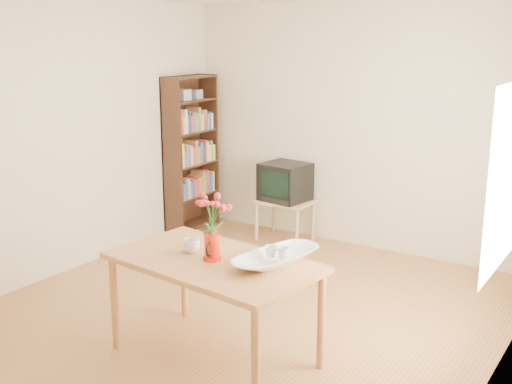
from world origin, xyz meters
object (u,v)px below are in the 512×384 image
Objects in this scene: table at (214,270)px; bowl at (276,233)px; pitcher at (212,248)px; mug at (192,246)px; television at (286,181)px.

bowl reaches higher than table.
bowl is at bearing 5.75° from pitcher.
mug is at bearing -167.94° from bowl.
bowl is 0.88× the size of television.
table is at bearing 36.57° from pitcher.
mug is at bearing -66.93° from television.
table is at bearing 165.67° from mug.
table is at bearing -62.68° from television.
mug is 0.23× the size of television.
television is (-0.96, 2.63, 0.00)m from table.
table is 12.52× the size of mug.
pitcher is 0.23m from mug.
bowl reaches higher than pitcher.
bowl reaches higher than mug.
bowl is 2.82m from television.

